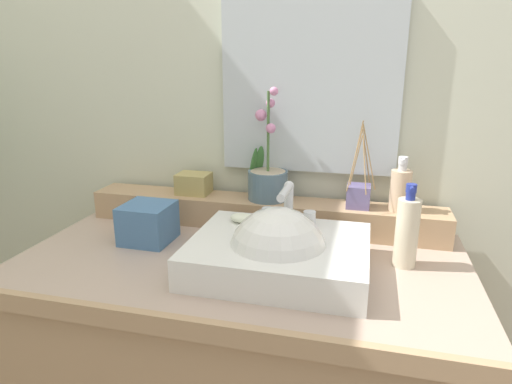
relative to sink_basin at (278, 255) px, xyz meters
The scene contains 11 objects.
wall_back 0.63m from the sink_basin, 103.12° to the left, with size 3.11×0.20×2.56m, color beige.
back_ledge 0.30m from the sink_basin, 110.88° to the left, with size 1.06×0.12×0.08m, color tan.
sink_basin is the anchor object (origin of this frame).
soap_bar 0.16m from the sink_basin, 138.54° to the left, with size 0.07×0.04×0.02m, color silver.
potted_plant 0.33m from the sink_basin, 107.82° to the left, with size 0.13×0.12×0.33m.
soap_dispenser 0.41m from the sink_basin, 44.69° to the left, with size 0.06×0.06×0.15m.
reed_diffuser 0.34m from the sink_basin, 58.57° to the left, with size 0.08×0.10×0.24m.
trinket_box 0.45m from the sink_basin, 138.31° to the left, with size 0.10×0.08×0.06m, color tan.
lotion_bottle 0.32m from the sink_basin, 19.90° to the left, with size 0.06×0.06×0.21m.
tissue_box 0.40m from the sink_basin, 166.37° to the left, with size 0.13×0.13×0.11m, color teal.
mirror 0.51m from the sink_basin, 87.75° to the left, with size 0.51×0.02×0.50m, color silver.
Camera 1 is at (0.29, -1.00, 1.31)m, focal length 31.10 mm.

